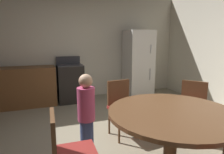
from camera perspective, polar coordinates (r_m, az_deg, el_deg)
The scene contains 10 objects.
ground_plane at distance 2.90m, azimuth 2.74°, elevation -20.20°, with size 14.00×14.00×0.00m, color gray.
wall_back at distance 5.25m, azimuth -9.22°, elevation 8.94°, with size 5.76×0.12×2.70m, color silver.
kitchen_counter at distance 4.91m, azimuth -27.18°, elevation -2.80°, with size 1.88×0.60×0.90m, color brown.
oven_range at distance 4.90m, azimuth -12.14°, elevation -1.67°, with size 0.60×0.60×1.10m.
refrigerator at distance 5.33m, azimuth 7.68°, elevation 3.94°, with size 0.68×0.68×1.76m.
dining_table at distance 2.22m, azimuth 17.08°, elevation -13.03°, with size 1.35×1.35×0.76m.
chair_north at distance 3.09m, azimuth 2.87°, elevation -8.02°, with size 0.44×0.44×0.87m.
chair_west at distance 1.92m, azimuth -12.95°, elevation -20.56°, with size 0.41×0.41×0.87m.
chair_northeast at distance 3.27m, azimuth 22.38°, elevation -7.79°, with size 0.56×0.56×0.87m.
person_child at distance 2.50m, azimuth -7.53°, elevation -10.73°, with size 0.31×0.31×1.09m.
Camera 1 is at (-0.96, -2.30, 1.48)m, focal length 31.11 mm.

